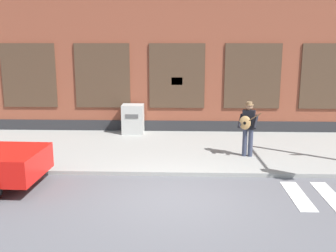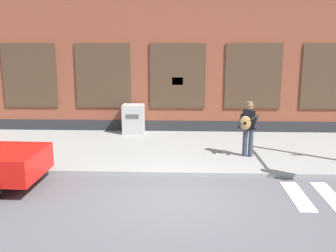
% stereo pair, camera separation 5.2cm
% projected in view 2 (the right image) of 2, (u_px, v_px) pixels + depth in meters
% --- Properties ---
extents(ground_plane, '(160.00, 160.00, 0.00)m').
position_uv_depth(ground_plane, '(172.00, 198.00, 9.55)').
color(ground_plane, '#56565B').
extents(sidewalk, '(28.00, 5.18, 0.12)m').
position_uv_depth(sidewalk, '(176.00, 149.00, 13.61)').
color(sidewalk, gray).
rests_on(sidewalk, ground).
extents(building_backdrop, '(28.00, 4.06, 7.80)m').
position_uv_depth(building_backdrop, '(179.00, 37.00, 17.26)').
color(building_backdrop, brown).
rests_on(building_backdrop, ground).
extents(busker, '(0.72, 0.67, 1.76)m').
position_uv_depth(busker, '(248.00, 126.00, 12.39)').
color(busker, '#33384C').
rests_on(busker, sidewalk).
extents(utility_box, '(0.84, 0.71, 1.16)m').
position_uv_depth(utility_box, '(134.00, 119.00, 15.63)').
color(utility_box, '#ADADA8').
rests_on(utility_box, sidewalk).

